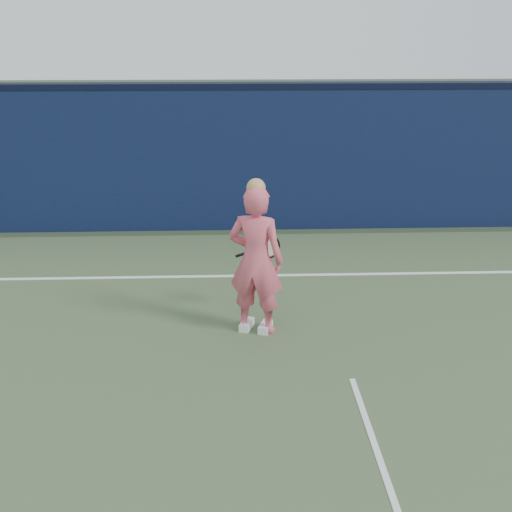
{
  "coord_description": "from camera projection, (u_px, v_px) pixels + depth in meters",
  "views": [
    {
      "loc": [
        -1.25,
        -4.9,
        3.56
      ],
      "look_at": [
        -0.97,
        2.22,
        0.97
      ],
      "focal_mm": 45.0,
      "sensor_mm": 36.0,
      "label": 1
    }
  ],
  "objects": [
    {
      "name": "court_lines",
      "position": [
        380.0,
        459.0,
        5.55
      ],
      "size": [
        11.0,
        12.04,
        0.01
      ],
      "color": "white",
      "rests_on": "court_surface"
    },
    {
      "name": "player",
      "position": [
        256.0,
        260.0,
        7.6
      ],
      "size": [
        0.77,
        0.62,
        1.91
      ],
      "rotation": [
        0.0,
        0.0,
        2.82
      ],
      "color": "#E4586D",
      "rests_on": "ground"
    },
    {
      "name": "racket",
      "position": [
        267.0,
        248.0,
        8.06
      ],
      "size": [
        0.59,
        0.16,
        0.31
      ],
      "rotation": [
        0.0,
        0.0,
        0.01
      ],
      "color": "black",
      "rests_on": "ground"
    },
    {
      "name": "backstop_wall",
      "position": [
        301.0,
        160.0,
        11.54
      ],
      "size": [
        24.0,
        0.4,
        2.5
      ],
      "primitive_type": "cube",
      "color": "#0B1833",
      "rests_on": "ground"
    },
    {
      "name": "ground",
      "position": [
        372.0,
        437.0,
        5.86
      ],
      "size": [
        80.0,
        80.0,
        0.0
      ],
      "primitive_type": "plane",
      "color": "#2D3F26",
      "rests_on": "ground"
    },
    {
      "name": "wall_cap",
      "position": [
        303.0,
        85.0,
        11.1
      ],
      "size": [
        24.0,
        0.42,
        0.1
      ],
      "primitive_type": "cube",
      "color": "black",
      "rests_on": "backstop_wall"
    }
  ]
}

